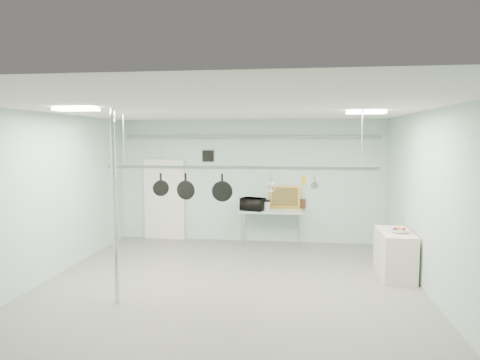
# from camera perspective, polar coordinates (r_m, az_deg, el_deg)

# --- Properties ---
(floor) EXTENTS (8.00, 8.00, 0.00)m
(floor) POSITION_cam_1_polar(r_m,az_deg,el_deg) (7.71, -2.03, -14.98)
(floor) COLOR gray
(floor) RESTS_ON ground
(ceiling) EXTENTS (7.00, 8.00, 0.02)m
(ceiling) POSITION_cam_1_polar(r_m,az_deg,el_deg) (7.24, -2.12, 9.38)
(ceiling) COLOR silver
(ceiling) RESTS_ON back_wall
(back_wall) EXTENTS (7.00, 0.02, 3.20)m
(back_wall) POSITION_cam_1_polar(r_m,az_deg,el_deg) (11.24, 1.27, -0.11)
(back_wall) COLOR #A8CABE
(back_wall) RESTS_ON floor
(right_wall) EXTENTS (0.02, 8.00, 3.20)m
(right_wall) POSITION_cam_1_polar(r_m,az_deg,el_deg) (7.57, 25.03, -3.37)
(right_wall) COLOR #A8CABE
(right_wall) RESTS_ON floor
(door) EXTENTS (1.10, 0.10, 2.20)m
(door) POSITION_cam_1_polar(r_m,az_deg,el_deg) (11.72, -10.03, -2.67)
(door) COLOR silver
(door) RESTS_ON floor
(wall_vent) EXTENTS (0.30, 0.04, 0.30)m
(wall_vent) POSITION_cam_1_polar(r_m,az_deg,el_deg) (11.34, -4.28, 3.22)
(wall_vent) COLOR black
(wall_vent) RESTS_ON back_wall
(conduit_pipe) EXTENTS (6.60, 0.07, 0.07)m
(conduit_pipe) POSITION_cam_1_polar(r_m,az_deg,el_deg) (11.09, 1.23, 5.76)
(conduit_pipe) COLOR gray
(conduit_pipe) RESTS_ON back_wall
(chrome_pole) EXTENTS (0.08, 0.08, 3.20)m
(chrome_pole) POSITION_cam_1_polar(r_m,az_deg,el_deg) (7.22, -16.33, -3.47)
(chrome_pole) COLOR silver
(chrome_pole) RESTS_ON floor
(prep_table) EXTENTS (1.60, 0.70, 0.91)m
(prep_table) POSITION_cam_1_polar(r_m,az_deg,el_deg) (10.91, 4.19, -4.37)
(prep_table) COLOR #9CB8A3
(prep_table) RESTS_ON floor
(side_cabinet) EXTENTS (0.60, 1.20, 0.90)m
(side_cabinet) POSITION_cam_1_polar(r_m,az_deg,el_deg) (9.04, 19.93, -9.25)
(side_cabinet) COLOR beige
(side_cabinet) RESTS_ON floor
(pot_rack) EXTENTS (4.80, 0.06, 1.00)m
(pot_rack) POSITION_cam_1_polar(r_m,az_deg,el_deg) (7.51, -0.21, 1.92)
(pot_rack) COLOR #B7B7BC
(pot_rack) RESTS_ON ceiling
(light_panel_left) EXTENTS (0.65, 0.30, 0.05)m
(light_panel_left) POSITION_cam_1_polar(r_m,az_deg,el_deg) (7.19, -21.01, 8.81)
(light_panel_left) COLOR white
(light_panel_left) RESTS_ON ceiling
(light_panel_right) EXTENTS (0.65, 0.30, 0.05)m
(light_panel_right) POSITION_cam_1_polar(r_m,az_deg,el_deg) (7.84, 16.45, 8.65)
(light_panel_right) COLOR white
(light_panel_right) RESTS_ON ceiling
(microwave) EXTENTS (0.67, 0.56, 0.32)m
(microwave) POSITION_cam_1_polar(r_m,az_deg,el_deg) (10.78, 1.73, -3.23)
(microwave) COLOR black
(microwave) RESTS_ON prep_table
(coffee_canister) EXTENTS (0.23, 0.23, 0.22)m
(coffee_canister) POSITION_cam_1_polar(r_m,az_deg,el_deg) (10.84, 3.51, -3.45)
(coffee_canister) COLOR silver
(coffee_canister) RESTS_ON prep_table
(painting_large) EXTENTS (0.78, 0.14, 0.58)m
(painting_large) POSITION_cam_1_polar(r_m,az_deg,el_deg) (11.13, 6.00, -2.29)
(painting_large) COLOR gold
(painting_large) RESTS_ON prep_table
(painting_small) EXTENTS (0.30, 0.09, 0.25)m
(painting_small) POSITION_cam_1_polar(r_m,az_deg,el_deg) (11.16, 7.97, -3.16)
(painting_small) COLOR #351F12
(painting_small) RESTS_ON prep_table
(fruit_bowl) EXTENTS (0.35, 0.35, 0.08)m
(fruit_bowl) POSITION_cam_1_polar(r_m,az_deg,el_deg) (8.80, 20.46, -6.36)
(fruit_bowl) COLOR white
(fruit_bowl) RESTS_ON side_cabinet
(skillet_left) EXTENTS (0.28, 0.18, 0.39)m
(skillet_left) POSITION_cam_1_polar(r_m,az_deg,el_deg) (7.85, -10.51, -0.52)
(skillet_left) COLOR black
(skillet_left) RESTS_ON pot_rack
(skillet_mid) EXTENTS (0.35, 0.12, 0.48)m
(skillet_mid) POSITION_cam_1_polar(r_m,az_deg,el_deg) (7.73, -7.25, -0.89)
(skillet_mid) COLOR black
(skillet_mid) RESTS_ON pot_rack
(skillet_right) EXTENTS (0.37, 0.07, 0.49)m
(skillet_right) POSITION_cam_1_polar(r_m,az_deg,el_deg) (7.59, -2.40, -1.00)
(skillet_right) COLOR black
(skillet_right) RESTS_ON pot_rack
(whisk) EXTENTS (0.20, 0.20, 0.30)m
(whisk) POSITION_cam_1_polar(r_m,az_deg,el_deg) (7.48, 4.15, -0.36)
(whisk) COLOR silver
(whisk) RESTS_ON pot_rack
(grater) EXTENTS (0.08, 0.03, 0.20)m
(grater) POSITION_cam_1_polar(r_m,az_deg,el_deg) (7.46, 8.42, -0.03)
(grater) COLOR yellow
(grater) RESTS_ON pot_rack
(saucepan) EXTENTS (0.14, 0.09, 0.24)m
(saucepan) POSITION_cam_1_polar(r_m,az_deg,el_deg) (7.47, 9.91, -0.21)
(saucepan) COLOR #AAAAAE
(saucepan) RESTS_ON pot_rack
(fruit_cluster) EXTENTS (0.24, 0.24, 0.09)m
(fruit_cluster) POSITION_cam_1_polar(r_m,az_deg,el_deg) (8.80, 20.47, -6.11)
(fruit_cluster) COLOR #A50F1B
(fruit_cluster) RESTS_ON fruit_bowl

